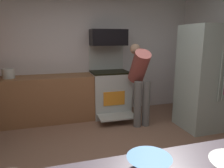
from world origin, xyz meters
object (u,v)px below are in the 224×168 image
at_px(person_cook, 140,78).
at_px(stock_pot, 8,74).
at_px(oven_range, 110,92).
at_px(refrigerator, 206,78).
at_px(mixing_bowl_small, 149,163).
at_px(microwave, 108,37).

relative_size(person_cook, stock_pot, 6.90).
bearing_deg(oven_range, stock_pot, 179.55).
distance_m(oven_range, refrigerator, 1.90).
bearing_deg(refrigerator, oven_range, 143.23).
distance_m(person_cook, mixing_bowl_small, 2.84).
bearing_deg(person_cook, mixing_bowl_small, -112.73).
distance_m(oven_range, mixing_bowl_small, 3.35).
height_order(microwave, stock_pot, microwave).
distance_m(refrigerator, stock_pot, 3.60).
height_order(microwave, mixing_bowl_small, microwave).
bearing_deg(mixing_bowl_small, refrigerator, 44.59).
bearing_deg(refrigerator, microwave, 140.94).
xyz_separation_m(oven_range, microwave, (0.00, 0.10, 1.14)).
distance_m(refrigerator, person_cook, 1.18).
height_order(refrigerator, mixing_bowl_small, refrigerator).
relative_size(microwave, refrigerator, 0.40).
bearing_deg(stock_pot, person_cook, -15.49).
height_order(oven_range, mixing_bowl_small, oven_range).
xyz_separation_m(refrigerator, mixing_bowl_small, (-2.17, -2.14, 0.01)).
bearing_deg(microwave, refrigerator, -39.06).
xyz_separation_m(oven_range, stock_pot, (-1.93, 0.02, 0.48)).
relative_size(microwave, person_cook, 0.49).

